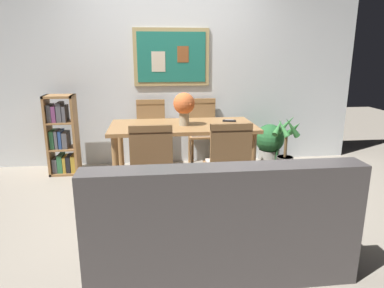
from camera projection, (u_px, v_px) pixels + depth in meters
ground_plane at (180, 204)px, 3.60m from camera, size 12.00×12.00×0.00m
wall_back_with_painting at (170, 69)px, 4.73m from camera, size 5.20×0.14×2.60m
dining_table at (183, 133)px, 3.95m from camera, size 1.63×0.80×0.73m
dining_chair_near_left at (152, 163)px, 3.20m from camera, size 0.40×0.41×0.91m
dining_chair_near_right at (228, 160)px, 3.28m from camera, size 0.40×0.41×0.91m
dining_chair_far_left at (151, 128)px, 4.65m from camera, size 0.40×0.41×0.91m
dining_chair_far_right at (202, 127)px, 4.76m from camera, size 0.40×0.41×0.91m
leather_couch at (216, 225)px, 2.52m from camera, size 1.80×0.84×0.84m
bookshelf at (62, 138)px, 4.40m from camera, size 0.36×0.28×1.01m
potted_ivy at (269, 143)px, 4.79m from camera, size 0.40×0.40×0.57m
potted_palm at (286, 147)px, 4.55m from camera, size 0.38×0.36×0.75m
flower_vase at (184, 105)px, 3.82m from camera, size 0.24×0.24×0.37m
tv_remote at (229, 121)px, 4.09m from camera, size 0.16×0.08×0.02m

